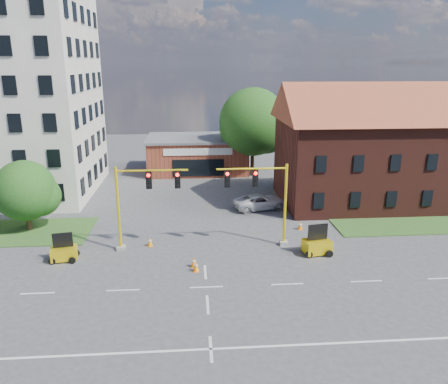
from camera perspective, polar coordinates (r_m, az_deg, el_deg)
The scene contains 16 objects.
ground at distance 27.15m, azimuth -2.32°, elevation -12.31°, with size 120.00×120.00×0.00m, color #3C3C3E.
grass_verge_ne at distance 39.93m, azimuth 24.01°, elevation -4.04°, with size 14.00×4.00×0.08m, color #284B1C.
lane_markings at distance 24.57m, azimuth -2.06°, elevation -15.67°, with size 60.00×36.00×0.01m, color silver, non-canonical shape.
brick_shop at distance 54.87m, azimuth -3.47°, elevation 5.01°, with size 12.40×8.40×4.30m.
townhouse_row at distance 44.54m, azimuth 20.75°, elevation 6.21°, with size 21.00×11.00×11.50m.
tree_large at distance 51.88m, azimuth 4.24°, elevation 8.83°, with size 8.34×7.95×10.42m.
tree_nw_front at distance 38.06m, azimuth -24.16°, elevation 0.00°, with size 5.07×4.83×5.77m.
signal_mast_west at distance 31.37m, azimuth -10.77°, elevation -0.77°, with size 5.30×0.60×6.20m.
signal_mast_east at distance 31.56m, azimuth 5.13°, elevation -0.43°, with size 5.30×0.60×6.20m.
trailer_west at distance 32.18m, azimuth -20.17°, elevation -7.38°, with size 1.85×1.39×1.93m.
trailer_east at distance 31.89m, azimuth 12.04°, elevation -6.79°, with size 2.05×1.55×2.13m.
cone_a at distance 29.47m, azimuth -3.95°, elevation -9.15°, with size 0.40×0.40×0.70m.
cone_b at distance 33.03m, azimuth -9.66°, elevation -6.43°, with size 0.40×0.40×0.70m.
cone_c at distance 28.90m, azimuth -3.69°, elevation -9.69°, with size 0.40×0.40×0.70m.
cone_d at distance 36.23m, azimuth 9.94°, elevation -4.34°, with size 0.40×0.40×0.70m.
pickup_white at distance 40.71m, azimuth 4.76°, elevation -1.25°, with size 2.30×5.00×1.39m, color silver.
Camera 1 is at (-0.70, -23.78, 13.09)m, focal length 35.00 mm.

